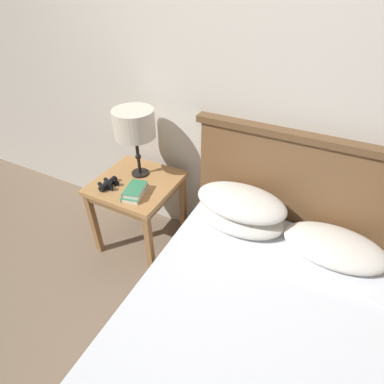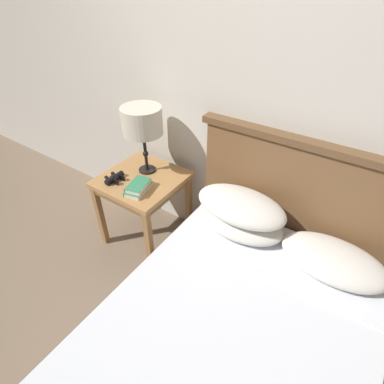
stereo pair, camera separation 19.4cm
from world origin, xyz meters
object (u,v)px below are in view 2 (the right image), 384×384
(table_lamp, at_px, (142,122))
(nightstand, at_px, (143,186))
(bed, at_px, (235,335))
(book_on_nightstand, at_px, (138,189))
(book_stacked_on_top, at_px, (138,185))
(binoculars_pair, at_px, (115,178))

(table_lamp, bearing_deg, nightstand, -74.83)
(nightstand, distance_m, bed, 1.23)
(bed, bearing_deg, table_lamp, 151.15)
(book_on_nightstand, xyz_separation_m, book_stacked_on_top, (0.00, 0.00, 0.03))
(binoculars_pair, bearing_deg, bed, -17.02)
(nightstand, relative_size, bed, 0.32)
(bed, bearing_deg, book_on_nightstand, 159.23)
(book_on_nightstand, bearing_deg, book_stacked_on_top, 89.37)
(book_stacked_on_top, bearing_deg, binoculars_pair, -178.78)
(nightstand, bearing_deg, book_stacked_on_top, -55.28)
(nightstand, bearing_deg, bed, -25.37)
(bed, distance_m, book_stacked_on_top, 1.13)
(book_on_nightstand, bearing_deg, bed, -20.77)
(nightstand, relative_size, table_lamp, 1.21)
(book_stacked_on_top, bearing_deg, bed, -20.90)
(bed, relative_size, table_lamp, 3.75)
(book_on_nightstand, distance_m, binoculars_pair, 0.23)
(book_stacked_on_top, height_order, binoculars_pair, book_stacked_on_top)
(book_on_nightstand, relative_size, binoculars_pair, 1.43)
(bed, relative_size, book_on_nightstand, 8.40)
(binoculars_pair, bearing_deg, book_on_nightstand, 0.54)
(nightstand, xyz_separation_m, table_lamp, (-0.03, 0.10, 0.48))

